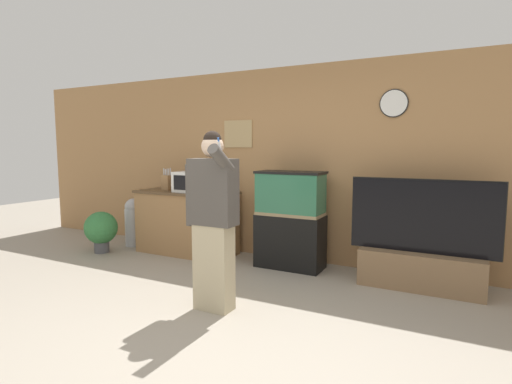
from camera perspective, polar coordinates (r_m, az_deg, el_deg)
The scene contains 10 objects.
ground_plane at distance 3.48m, azimuth -8.55°, elevation -19.83°, with size 18.00×18.00×0.00m, color gray.
wall_back_paneled at distance 5.37m, azimuth 7.23°, elevation 3.88°, with size 10.00×0.08×2.60m.
counter_island at distance 5.88m, azimuth -9.86°, elevation -4.25°, with size 1.48×0.63×0.91m.
microwave at distance 5.68m, azimuth -9.05°, elevation 1.45°, with size 0.46×0.38×0.28m.
knife_block at distance 5.97m, azimuth -12.68°, elevation 1.40°, with size 0.13×0.10×0.33m.
aquarium_on_stand at distance 5.09m, azimuth 4.91°, elevation -3.98°, with size 0.85×0.41×1.24m.
tv_on_stand at distance 4.73m, azimuth 22.46°, elevation -8.60°, with size 1.53×0.40×1.20m.
person_standing at distance 3.74m, azimuth -6.26°, elevation -3.75°, with size 0.53×0.40×1.68m.
potted_plant at distance 6.26m, azimuth -21.27°, elevation -4.94°, with size 0.47×0.47×0.60m.
trash_bin at distance 6.54m, azimuth -17.04°, elevation -4.02°, with size 0.28×0.28×0.74m.
Camera 1 is at (1.85, -2.51, 1.54)m, focal length 28.00 mm.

